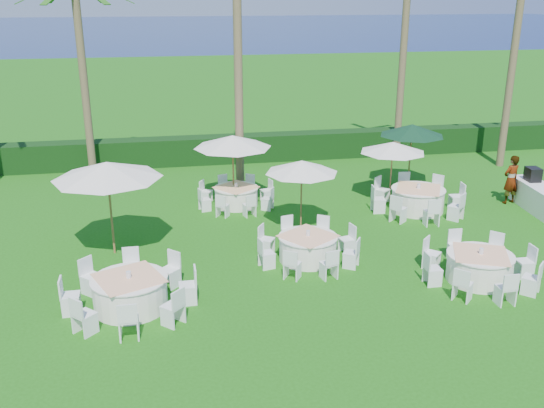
{
  "coord_description": "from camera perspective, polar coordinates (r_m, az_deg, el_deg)",
  "views": [
    {
      "loc": [
        -2.82,
        -14.59,
        7.37
      ],
      "look_at": [
        0.32,
        2.31,
        1.3
      ],
      "focal_mm": 40.0,
      "sensor_mm": 36.0,
      "label": 1
    }
  ],
  "objects": [
    {
      "name": "palm_b",
      "position": [
        25.71,
        -17.38,
        11.92
      ],
      "size": [
        4.4,
        4.14,
        7.88
      ],
      "color": "brown",
      "rests_on": "ground"
    },
    {
      "name": "palm_d",
      "position": [
        28.15,
        12.24,
        13.56
      ],
      "size": [
        4.21,
        4.39,
        8.47
      ],
      "color": "brown",
      "rests_on": "ground"
    },
    {
      "name": "ground",
      "position": [
        16.59,
        0.37,
        -6.93
      ],
      "size": [
        120.0,
        120.0,
        0.0
      ],
      "primitive_type": "plane",
      "color": "#1A590F",
      "rests_on": "ground"
    },
    {
      "name": "umbrella_b",
      "position": [
        19.14,
        2.82,
        3.52
      ],
      "size": [
        2.34,
        2.34,
        2.33
      ],
      "color": "brown",
      "rests_on": "ground"
    },
    {
      "name": "umbrella_d",
      "position": [
        22.42,
        11.3,
        5.27
      ],
      "size": [
        2.4,
        2.4,
        2.22
      ],
      "color": "brown",
      "rests_on": "ground"
    },
    {
      "name": "staff_person",
      "position": [
        23.62,
        21.57,
        2.16
      ],
      "size": [
        0.75,
        0.59,
        1.8
      ],
      "primitive_type": "imported",
      "rotation": [
        0.0,
        0.0,
        3.41
      ],
      "color": "gray",
      "rests_on": "ground"
    },
    {
      "name": "banquet_table_b",
      "position": [
        17.5,
        3.39,
        -4.08
      ],
      "size": [
        2.98,
        2.98,
        0.91
      ],
      "color": "white",
      "rests_on": "ground"
    },
    {
      "name": "palm_e",
      "position": [
        28.06,
        21.82,
        13.08
      ],
      "size": [
        4.4,
        4.11,
        8.91
      ],
      "color": "brown",
      "rests_on": "ground"
    },
    {
      "name": "banquet_table_a",
      "position": [
        15.32,
        -13.21,
        -8.06
      ],
      "size": [
        3.24,
        3.24,
        0.98
      ],
      "color": "white",
      "rests_on": "ground"
    },
    {
      "name": "ocean",
      "position": [
        116.86,
        -9.46,
        15.59
      ],
      "size": [
        260.0,
        260.0,
        0.0
      ],
      "primitive_type": "plane",
      "color": "#081C54",
      "rests_on": "ground"
    },
    {
      "name": "banquet_table_e",
      "position": [
        21.9,
        -3.38,
        0.77
      ],
      "size": [
        2.78,
        2.78,
        0.86
      ],
      "color": "white",
      "rests_on": "ground"
    },
    {
      "name": "banquet_table_c",
      "position": [
        17.19,
        18.94,
        -5.58
      ],
      "size": [
        3.07,
        3.07,
        0.93
      ],
      "color": "white",
      "rests_on": "ground"
    },
    {
      "name": "umbrella_c",
      "position": [
        21.63,
        -3.73,
        5.89
      ],
      "size": [
        2.79,
        2.79,
        2.54
      ],
      "color": "brown",
      "rests_on": "ground"
    },
    {
      "name": "banquet_table_f",
      "position": [
        21.95,
        13.54,
        0.47
      ],
      "size": [
        3.3,
        3.3,
        0.99
      ],
      "color": "white",
      "rests_on": "ground"
    },
    {
      "name": "palm_c",
      "position": [
        22.7,
        -3.29,
        17.28
      ],
      "size": [
        4.13,
        4.4,
        12.07
      ],
      "color": "brown",
      "rests_on": "ground"
    },
    {
      "name": "umbrella_green",
      "position": [
        23.99,
        13.05,
        6.8
      ],
      "size": [
        2.5,
        2.5,
        2.55
      ],
      "color": "brown",
      "rests_on": "ground"
    },
    {
      "name": "hedge",
      "position": [
        27.59,
        -4.35,
        5.19
      ],
      "size": [
        34.0,
        1.0,
        1.2
      ],
      "primitive_type": "cube",
      "color": "black",
      "rests_on": "ground"
    },
    {
      "name": "umbrella_a",
      "position": [
        17.81,
        -15.26,
        3.08
      ],
      "size": [
        3.14,
        3.14,
        2.81
      ],
      "color": "brown",
      "rests_on": "ground"
    }
  ]
}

